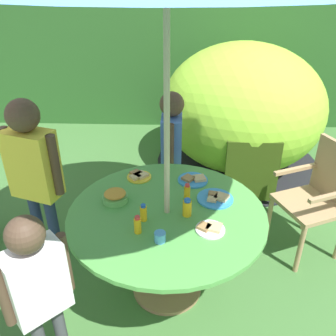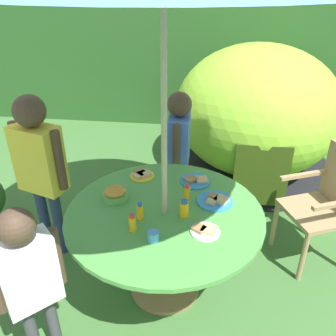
# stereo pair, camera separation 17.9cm
# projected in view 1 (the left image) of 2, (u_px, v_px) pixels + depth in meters

# --- Properties ---
(ground_plane) EXTENTS (10.00, 10.00, 0.02)m
(ground_plane) POSITION_uv_depth(u_px,v_px,m) (167.00, 288.00, 2.73)
(ground_plane) COLOR #3D6B33
(hedge_backdrop) EXTENTS (9.00, 0.70, 2.02)m
(hedge_backdrop) POSITION_uv_depth(u_px,v_px,m) (176.00, 52.00, 5.25)
(hedge_backdrop) COLOR #285623
(hedge_backdrop) RESTS_ON ground_plane
(garden_table) EXTENTS (1.31, 1.31, 0.71)m
(garden_table) POSITION_uv_depth(u_px,v_px,m) (167.00, 228.00, 2.44)
(garden_table) COLOR #93704C
(garden_table) RESTS_ON ground_plane
(wooden_chair) EXTENTS (0.58, 0.58, 0.95)m
(wooden_chair) POSITION_uv_depth(u_px,v_px,m) (320.00, 194.00, 2.86)
(wooden_chair) COLOR tan
(wooden_chair) RESTS_ON ground_plane
(dome_tent) EXTENTS (1.96, 1.96, 1.42)m
(dome_tent) POSITION_uv_depth(u_px,v_px,m) (242.00, 107.00, 4.11)
(dome_tent) COLOR #8CC633
(dome_tent) RESTS_ON ground_plane
(child_in_blue_shirt) EXTENTS (0.21, 0.42, 1.22)m
(child_in_blue_shirt) POSITION_uv_depth(u_px,v_px,m) (172.00, 141.00, 3.15)
(child_in_blue_shirt) COLOR brown
(child_in_blue_shirt) RESTS_ON ground_plane
(child_in_yellow_shirt) EXTENTS (0.44, 0.30, 1.36)m
(child_in_yellow_shirt) POSITION_uv_depth(u_px,v_px,m) (33.00, 164.00, 2.60)
(child_in_yellow_shirt) COLOR navy
(child_in_yellow_shirt) RESTS_ON ground_plane
(child_in_white_shirt) EXTENTS (0.32, 0.32, 1.12)m
(child_in_white_shirt) POSITION_uv_depth(u_px,v_px,m) (37.00, 282.00, 1.84)
(child_in_white_shirt) COLOR #3F3F47
(child_in_white_shirt) RESTS_ON ground_plane
(snack_bowl) EXTENTS (0.18, 0.18, 0.08)m
(snack_bowl) POSITION_uv_depth(u_px,v_px,m) (115.00, 196.00, 2.46)
(snack_bowl) COLOR #66B259
(snack_bowl) RESTS_ON garden_table
(plate_front_edge) EXTENTS (0.25, 0.25, 0.03)m
(plate_front_edge) POSITION_uv_depth(u_px,v_px,m) (216.00, 198.00, 2.49)
(plate_front_edge) COLOR #338CD8
(plate_front_edge) RESTS_ON garden_table
(plate_mid_right) EXTENTS (0.18, 0.18, 0.03)m
(plate_mid_right) POSITION_uv_depth(u_px,v_px,m) (210.00, 228.00, 2.20)
(plate_mid_right) COLOR white
(plate_mid_right) RESTS_ON garden_table
(plate_near_right) EXTENTS (0.19, 0.19, 0.03)m
(plate_near_right) POSITION_uv_depth(u_px,v_px,m) (139.00, 176.00, 2.74)
(plate_near_right) COLOR yellow
(plate_near_right) RESTS_ON garden_table
(plate_mid_left) EXTENTS (0.23, 0.23, 0.03)m
(plate_mid_left) POSITION_uv_depth(u_px,v_px,m) (193.00, 179.00, 2.70)
(plate_mid_left) COLOR #338CD8
(plate_mid_left) RESTS_ON garden_table
(juice_bottle_near_left) EXTENTS (0.06, 0.06, 0.12)m
(juice_bottle_near_left) POSITION_uv_depth(u_px,v_px,m) (187.00, 208.00, 2.31)
(juice_bottle_near_left) COLOR yellow
(juice_bottle_near_left) RESTS_ON garden_table
(juice_bottle_far_left) EXTENTS (0.04, 0.04, 0.11)m
(juice_bottle_far_left) POSITION_uv_depth(u_px,v_px,m) (187.00, 192.00, 2.49)
(juice_bottle_far_left) COLOR yellow
(juice_bottle_far_left) RESTS_ON garden_table
(juice_bottle_far_right) EXTENTS (0.04, 0.04, 0.12)m
(juice_bottle_far_right) POSITION_uv_depth(u_px,v_px,m) (143.00, 213.00, 2.27)
(juice_bottle_far_right) COLOR yellow
(juice_bottle_far_right) RESTS_ON garden_table
(juice_bottle_center_front) EXTENTS (0.04, 0.04, 0.12)m
(juice_bottle_center_front) POSITION_uv_depth(u_px,v_px,m) (138.00, 225.00, 2.16)
(juice_bottle_center_front) COLOR yellow
(juice_bottle_center_front) RESTS_ON garden_table
(cup_near) EXTENTS (0.07, 0.07, 0.06)m
(cup_near) POSITION_uv_depth(u_px,v_px,m) (160.00, 237.00, 2.11)
(cup_near) COLOR #4C99D8
(cup_near) RESTS_ON garden_table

